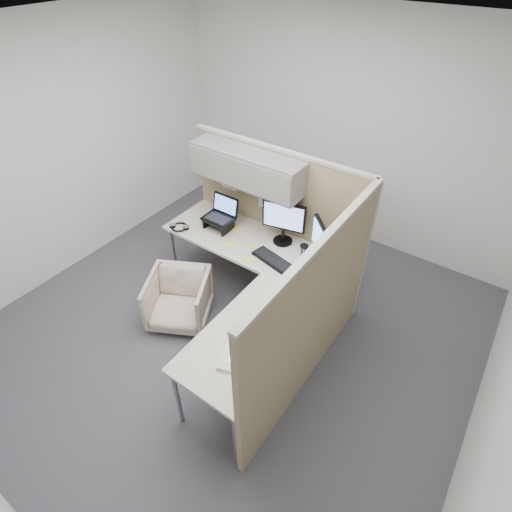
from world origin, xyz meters
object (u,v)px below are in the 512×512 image
Objects in this scene: office_chair at (179,297)px; keyboard at (274,261)px; monitor_left at (284,220)px; desk at (251,277)px.

keyboard is at bearing 10.99° from office_chair.
keyboard is (0.11, -0.32, -0.26)m from monitor_left.
desk is 0.29m from keyboard.
monitor_left is (0.65, 0.93, 0.70)m from office_chair.
monitor_left is at bearing 27.27° from office_chair.
monitor_left is 0.43m from keyboard.
keyboard is at bearing 71.46° from desk.
monitor_left reaches higher than keyboard.
desk is at bearing -96.71° from keyboard.
office_chair is 1.07m from keyboard.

